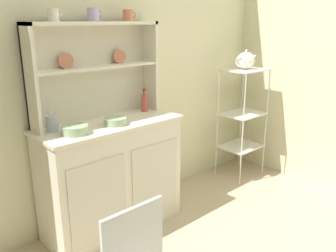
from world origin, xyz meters
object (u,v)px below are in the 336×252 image
hutch_shelf_unit (94,64)px  bowl_mixing_large (75,130)px  cup_cream_0 (54,15)px  jam_bottle (145,102)px  bakers_rack (243,110)px  porcelain_teapot (246,60)px  utensil_jar (52,123)px  hutch_cabinet (112,175)px

hutch_shelf_unit → bowl_mixing_large: bearing=-143.0°
cup_cream_0 → jam_bottle: size_ratio=0.46×
bakers_rack → jam_bottle: bakers_rack is taller
jam_bottle → porcelain_teapot: bearing=-7.9°
hutch_shelf_unit → utensil_jar: bearing=-167.8°
cup_cream_0 → hutch_cabinet: bearing=-22.3°
hutch_cabinet → porcelain_teapot: (1.53, -0.07, 0.75)m
cup_cream_0 → bowl_mixing_large: cup_cream_0 is taller
cup_cream_0 → jam_bottle: cup_cream_0 is taller
bakers_rack → bowl_mixing_large: 1.86m
bowl_mixing_large → porcelain_teapot: bearing=0.1°
hutch_cabinet → bowl_mixing_large: bearing=-166.9°
hutch_cabinet → cup_cream_0: (-0.30, 0.12, 1.16)m
bakers_rack → porcelain_teapot: 0.50m
hutch_shelf_unit → cup_cream_0: (-0.30, -0.04, 0.33)m
cup_cream_0 → utensil_jar: 0.70m
bakers_rack → utensil_jar: 1.95m
utensil_jar → porcelain_teapot: 1.96m
jam_bottle → utensil_jar: bearing=-179.4°
hutch_cabinet → bowl_mixing_large: bowl_mixing_large is taller
bakers_rack → porcelain_teapot: (-0.00, 0.00, 0.50)m
hutch_shelf_unit → jam_bottle: bearing=-11.0°
hutch_shelf_unit → bakers_rack: bearing=-8.7°
cup_cream_0 → bakers_rack: bearing=-6.0°
hutch_cabinet → porcelain_teapot: size_ratio=4.21×
hutch_shelf_unit → porcelain_teapot: hutch_shelf_unit is taller
bakers_rack → bowl_mixing_large: size_ratio=6.45×
bowl_mixing_large → jam_bottle: jam_bottle is taller
cup_cream_0 → bowl_mixing_large: bearing=-94.8°
hutch_shelf_unit → utensil_jar: size_ratio=4.26×
hutch_cabinet → hutch_shelf_unit: hutch_shelf_unit is taller
hutch_cabinet → jam_bottle: (0.40, 0.09, 0.49)m
hutch_cabinet → cup_cream_0: size_ratio=12.82×
utensil_jar → porcelain_teapot: size_ratio=0.92×
hutch_shelf_unit → bakers_rack: hutch_shelf_unit is taller
hutch_cabinet → utensil_jar: size_ratio=4.56×
bowl_mixing_large → jam_bottle: 0.73m
jam_bottle → utensil_jar: 0.80m
utensil_jar → porcelain_teapot: bearing=-4.4°
hutch_cabinet → bakers_rack: 1.56m
bakers_rack → bowl_mixing_large: bakers_rack is taller
utensil_jar → porcelain_teapot: (1.93, -0.15, 0.28)m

